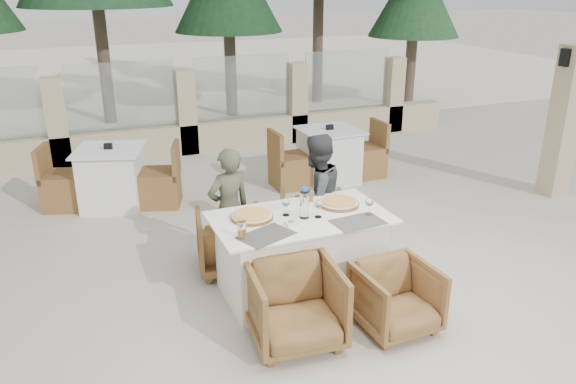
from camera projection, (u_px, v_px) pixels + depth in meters
name	position (u px, v px, depth m)	size (l,w,h in m)	color
ground	(301.00, 287.00, 5.39)	(80.00, 80.00, 0.00)	beige
sand_patch	(122.00, 73.00, 17.49)	(30.00, 16.00, 0.01)	#F9F0CC
perimeter_wall_far	(186.00, 106.00, 9.26)	(10.00, 0.34, 1.60)	#C4B58A
lantern_pillar	(564.00, 123.00, 7.39)	(0.34, 0.34, 2.00)	tan
pine_far_right	(415.00, 4.00, 12.15)	(1.98, 1.98, 4.50)	#245029
dining_table	(300.00, 255.00, 5.19)	(1.60, 0.90, 0.77)	white
placemat_near_left	(266.00, 235.00, 4.68)	(0.45, 0.30, 0.00)	#504B44
placemat_near_right	(358.00, 222.00, 4.94)	(0.45, 0.30, 0.00)	#5D5650
pizza_left	(252.00, 216.00, 5.01)	(0.38, 0.38, 0.05)	orange
pizza_right	(339.00, 203.00, 5.30)	(0.38, 0.38, 0.05)	#CA531B
water_bottle	(304.00, 203.00, 4.98)	(0.08, 0.08, 0.29)	#BDD6F8
wine_glass_centre	(286.00, 206.00, 5.05)	(0.08, 0.08, 0.18)	silver
wine_glass_near	(318.00, 208.00, 5.01)	(0.08, 0.08, 0.18)	white
wine_glass_corner	(369.00, 206.00, 5.05)	(0.08, 0.08, 0.18)	white
beer_glass_left	(242.00, 230.00, 4.61)	(0.07, 0.07, 0.15)	orange
beer_glass_right	(310.00, 195.00, 5.38)	(0.07, 0.07, 0.13)	orange
olive_dish	(291.00, 223.00, 4.86)	(0.11, 0.11, 0.04)	silver
armchair_far_left	(231.00, 241.00, 5.65)	(0.65, 0.67, 0.61)	brown
armchair_far_right	(312.00, 223.00, 6.04)	(0.67, 0.69, 0.63)	olive
armchair_near_left	(295.00, 305.00, 4.49)	(0.71, 0.73, 0.66)	brown
armchair_near_right	(396.00, 298.00, 4.67)	(0.61, 0.63, 0.58)	brown
diner_left	(229.00, 209.00, 5.58)	(0.46, 0.30, 1.26)	#4A4D38
diner_right	(316.00, 197.00, 5.77)	(0.65, 0.51, 1.34)	#3B3E40
bg_table_a	(112.00, 178.00, 7.19)	(1.64, 0.82, 0.77)	white
bg_table_b	(329.00, 155.00, 8.09)	(1.64, 0.82, 0.77)	silver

